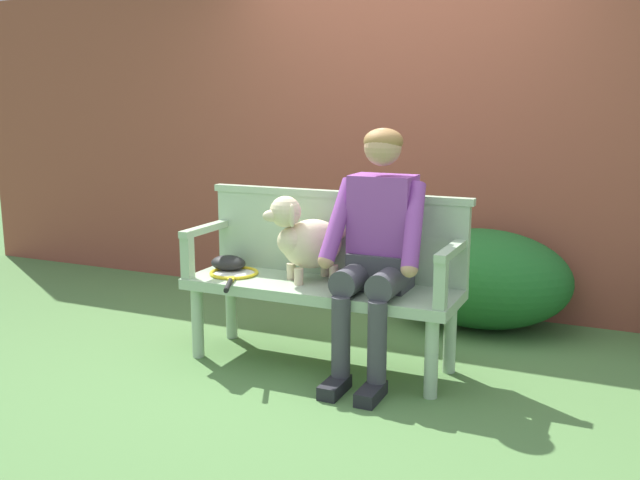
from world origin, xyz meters
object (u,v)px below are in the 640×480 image
object	(u,v)px
person_seated	(377,242)
tennis_racket	(234,274)
baseball_glove	(228,263)
dog_on_bench	(305,238)
garden_bench	(320,295)

from	to	relation	value
person_seated	tennis_racket	world-z (taller)	person_seated
tennis_racket	person_seated	bearing A→B (deg)	1.89
baseball_glove	dog_on_bench	bearing A→B (deg)	-4.81
dog_on_bench	tennis_racket	size ratio (longest dim) A/B	0.86
dog_on_bench	garden_bench	bearing A→B (deg)	-10.84
person_seated	garden_bench	bearing A→B (deg)	177.75
person_seated	baseball_glove	bearing A→B (deg)	175.74
dog_on_bench	person_seated	bearing A→B (deg)	-4.24
garden_bench	baseball_glove	bearing A→B (deg)	174.67
garden_bench	tennis_racket	bearing A→B (deg)	-175.49
garden_bench	tennis_racket	world-z (taller)	tennis_racket
garden_bench	dog_on_bench	xyz separation A→B (m)	(-0.10, 0.02, 0.31)
dog_on_bench	baseball_glove	bearing A→B (deg)	175.71
person_seated	baseball_glove	distance (m)	1.01
person_seated	dog_on_bench	world-z (taller)	person_seated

